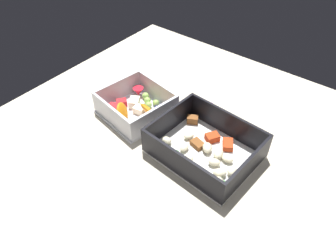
% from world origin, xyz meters
% --- Properties ---
extents(table_surface, '(0.80, 0.80, 0.02)m').
position_xyz_m(table_surface, '(0.00, 0.00, 0.01)').
color(table_surface, beige).
rests_on(table_surface, ground).
extents(pasta_container, '(0.22, 0.18, 0.07)m').
position_xyz_m(pasta_container, '(0.09, -0.01, 0.04)').
color(pasta_container, white).
rests_on(pasta_container, table_surface).
extents(fruit_bowl, '(0.17, 0.16, 0.06)m').
position_xyz_m(fruit_bowl, '(-0.12, 0.00, 0.04)').
color(fruit_bowl, white).
rests_on(fruit_bowl, table_surface).
extents(candy_bar, '(0.07, 0.05, 0.01)m').
position_xyz_m(candy_bar, '(-0.01, 0.12, 0.03)').
color(candy_bar, '#51197A').
rests_on(candy_bar, table_surface).
extents(paper_cup_liner, '(0.04, 0.04, 0.02)m').
position_xyz_m(paper_cup_liner, '(-0.23, -0.01, 0.03)').
color(paper_cup_liner, white).
rests_on(paper_cup_liner, table_surface).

